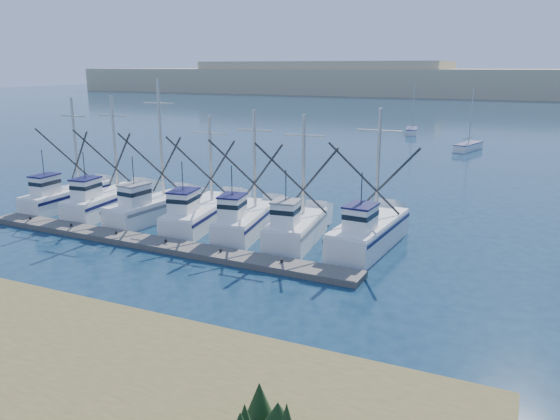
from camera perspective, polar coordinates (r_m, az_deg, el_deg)
The scene contains 6 objects.
ground at distance 26.03m, azimuth -4.09°, elevation -10.09°, with size 500.00×500.00×0.00m, color #0D253C.
floating_dock at distance 35.21m, azimuth -13.11°, elevation -3.40°, with size 27.38×1.83×0.37m, color #5E5A54.
dune_ridge at distance 231.02m, azimuth 22.26°, elevation 12.22°, with size 360.00×60.00×10.00m, color tan.
trawler_fleet at distance 38.51m, azimuth -8.20°, elevation -0.37°, with size 27.51×8.70×10.09m.
sailboat_near at distance 78.08m, azimuth 19.07°, elevation 6.27°, with size 3.30×6.43×8.10m.
sailboat_far at distance 94.68m, azimuth 13.58°, elevation 8.02°, with size 2.80×6.40×8.10m.
Camera 1 is at (11.46, -20.66, 10.92)m, focal length 35.00 mm.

